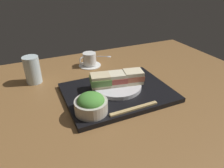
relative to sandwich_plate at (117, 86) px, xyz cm
name	(u,v)px	position (x,y,z in cm)	size (l,w,h in cm)	color
ground_plane	(119,91)	(2.34, 2.14, -4.37)	(140.00, 100.00, 3.00)	brown
serving_tray	(118,92)	(-0.67, -2.38, -1.87)	(44.09, 33.04, 2.00)	black
sandwich_plate	(117,86)	(0.00, 0.00, 0.00)	(21.08, 21.08, 1.73)	silver
sandwich_near	(100,80)	(-7.00, 1.42, 3.50)	(9.72, 8.46, 5.27)	beige
sandwich_middle	(117,79)	(0.00, 0.00, 3.49)	(9.10, 8.19, 5.26)	#EFE5C1
sandwich_far	(133,77)	(7.00, -1.42, 3.63)	(9.54, 8.03, 5.52)	beige
salad_bowl	(91,104)	(-15.77, -11.96, 2.52)	(11.88, 11.88, 7.41)	beige
chopsticks_pair	(134,109)	(-1.06, -17.02, -0.52)	(19.41, 1.69, 0.70)	tan
coffee_cup	(89,60)	(-1.93, 31.34, 0.46)	(12.45, 12.15, 7.41)	white
drinking_glass	(32,70)	(-31.90, 23.85, 3.50)	(7.20, 7.20, 12.74)	silver
teaspoon	(107,56)	(12.18, 39.87, -2.51)	(8.77, 5.26, 0.80)	silver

